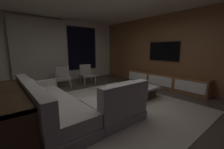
# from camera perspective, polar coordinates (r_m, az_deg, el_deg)

# --- Properties ---
(floor) EXTENTS (9.20, 9.20, 0.00)m
(floor) POSITION_cam_1_polar(r_m,az_deg,el_deg) (3.68, -2.79, -12.76)
(floor) COLOR #473D33
(back_wall_with_window) EXTENTS (6.60, 0.30, 2.70)m
(back_wall_with_window) POSITION_cam_1_polar(r_m,az_deg,el_deg) (6.64, -22.50, 8.63)
(back_wall_with_window) COLOR beige
(back_wall_with_window) RESTS_ON floor
(media_wall) EXTENTS (0.12, 7.80, 2.70)m
(media_wall) POSITION_cam_1_polar(r_m,az_deg,el_deg) (5.76, 22.64, 8.57)
(media_wall) COLOR brown
(media_wall) RESTS_ON floor
(area_rug) EXTENTS (3.20, 3.80, 0.01)m
(area_rug) POSITION_cam_1_polar(r_m,az_deg,el_deg) (3.81, 2.45, -11.84)
(area_rug) COLOR #ADA391
(area_rug) RESTS_ON floor
(sectional_couch) EXTENTS (1.98, 2.50, 0.82)m
(sectional_couch) POSITION_cam_1_polar(r_m,az_deg,el_deg) (3.11, -17.51, -11.93)
(sectional_couch) COLOR gray
(sectional_couch) RESTS_ON floor
(coffee_table) EXTENTS (1.16, 1.16, 0.36)m
(coffee_table) POSITION_cam_1_polar(r_m,az_deg,el_deg) (4.34, 8.11, -6.63)
(coffee_table) COLOR #392717
(coffee_table) RESTS_ON floor
(book_stack_on_coffee_table) EXTENTS (0.30, 0.22, 0.10)m
(book_stack_on_coffee_table) POSITION_cam_1_polar(r_m,az_deg,el_deg) (4.42, 9.32, -3.40)
(book_stack_on_coffee_table) COLOR beige
(book_stack_on_coffee_table) RESTS_ON coffee_table
(accent_chair_near_window) EXTENTS (0.60, 0.62, 0.78)m
(accent_chair_near_window) POSITION_cam_1_polar(r_m,az_deg,el_deg) (6.11, -10.07, 0.60)
(accent_chair_near_window) COLOR #B2ADA0
(accent_chair_near_window) RESTS_ON floor
(accent_chair_by_curtain) EXTENTS (0.68, 0.70, 0.78)m
(accent_chair_by_curtain) POSITION_cam_1_polar(r_m,az_deg,el_deg) (5.71, -19.05, -0.46)
(accent_chair_by_curtain) COLOR #B2ADA0
(accent_chair_by_curtain) RESTS_ON floor
(media_console) EXTENTS (0.46, 3.10, 0.52)m
(media_console) POSITION_cam_1_polar(r_m,az_deg,el_deg) (5.66, 20.03, -2.51)
(media_console) COLOR brown
(media_console) RESTS_ON floor
(mounted_tv) EXTENTS (0.05, 1.22, 0.70)m
(mounted_tv) POSITION_cam_1_polar(r_m,az_deg,el_deg) (5.79, 19.93, 8.74)
(mounted_tv) COLOR black
(console_table_behind_couch) EXTENTS (0.40, 2.10, 0.74)m
(console_table_behind_couch) POSITION_cam_1_polar(r_m,az_deg,el_deg) (3.01, -35.28, -11.61)
(console_table_behind_couch) COLOR #392717
(console_table_behind_couch) RESTS_ON floor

